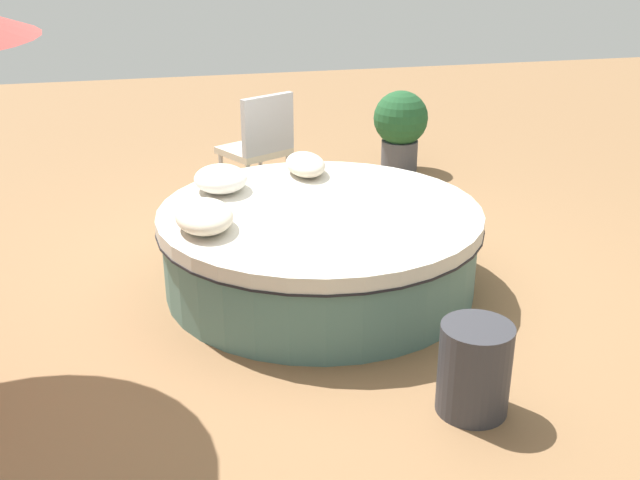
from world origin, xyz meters
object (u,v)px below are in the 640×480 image
object	(u,v)px
round_bed	(320,247)
throw_pillow_1	(221,179)
throw_pillow_0	(305,164)
side_table	(474,369)
throw_pillow_2	(204,216)
planter	(400,126)
patio_chair	(260,141)

from	to	relation	value
round_bed	throw_pillow_1	size ratio (longest dim) A/B	4.85
throw_pillow_0	side_table	xyz separation A→B (m)	(2.36, 0.37, -0.40)
throw_pillow_1	throw_pillow_2	xyz separation A→B (m)	(0.71, -0.18, -0.01)
throw_pillow_0	round_bed	bearing A→B (deg)	-4.86
round_bed	throw_pillow_1	world-z (taller)	throw_pillow_1
round_bed	throw_pillow_0	world-z (taller)	throw_pillow_0
throw_pillow_2	side_table	size ratio (longest dim) A/B	1.06
round_bed	side_table	size ratio (longest dim) A/B	4.44
round_bed	planter	distance (m)	2.80
throw_pillow_2	side_table	distance (m)	1.91
patio_chair	side_table	xyz separation A→B (m)	(3.41, 0.55, -0.31)
side_table	throw_pillow_2	bearing A→B (deg)	-139.32
throw_pillow_0	patio_chair	world-z (taller)	patio_chair
throw_pillow_0	throw_pillow_2	size ratio (longest dim) A/B	0.92
patio_chair	round_bed	bearing A→B (deg)	-113.88
planter	throw_pillow_0	bearing A→B (deg)	-38.71
throw_pillow_2	planter	xyz separation A→B (m)	(-2.61, 2.18, -0.20)
throw_pillow_0	patio_chair	xyz separation A→B (m)	(-1.05, -0.18, -0.09)
patio_chair	side_table	size ratio (longest dim) A/B	1.99
throw_pillow_0	side_table	distance (m)	2.42
throw_pillow_0	patio_chair	distance (m)	1.07
planter	side_table	xyz separation A→B (m)	(4.02, -0.96, -0.21)
throw_pillow_2	planter	size ratio (longest dim) A/B	0.65
side_table	planter	bearing A→B (deg)	166.54
throw_pillow_1	side_table	size ratio (longest dim) A/B	0.92
throw_pillow_0	throw_pillow_2	world-z (taller)	throw_pillow_2
side_table	throw_pillow_1	bearing A→B (deg)	-153.96
round_bed	patio_chair	world-z (taller)	patio_chair
throw_pillow_0	throw_pillow_1	xyz separation A→B (m)	(0.24, -0.67, 0.01)
planter	side_table	bearing A→B (deg)	-13.46
side_table	throw_pillow_0	bearing A→B (deg)	-171.15
throw_pillow_0	planter	bearing A→B (deg)	141.29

